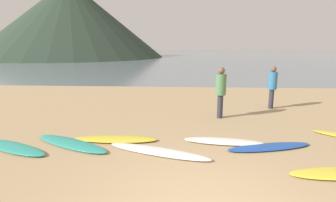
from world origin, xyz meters
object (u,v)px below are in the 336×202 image
(surfboard_1, at_px, (13,147))
(surfboard_3, at_px, (116,139))
(person_0, at_px, (221,88))
(surfboard_4, at_px, (158,151))
(surfboard_2, at_px, (71,143))
(surfboard_6, at_px, (269,147))
(person_1, at_px, (272,84))
(surfboard_5, at_px, (224,141))

(surfboard_1, height_order, surfboard_3, same)
(person_0, bearing_deg, surfboard_4, 11.97)
(surfboard_2, xyz_separation_m, surfboard_3, (1.08, 0.39, 0.00))
(surfboard_2, relative_size, surfboard_4, 0.92)
(surfboard_3, bearing_deg, person_0, 37.32)
(surfboard_6, bearing_deg, surfboard_4, 174.50)
(surfboard_3, xyz_separation_m, surfboard_4, (1.23, -0.78, 0.00))
(surfboard_4, relative_size, surfboard_6, 1.17)
(person_0, xyz_separation_m, person_1, (2.27, 1.54, -0.05))
(surfboard_3, relative_size, surfboard_4, 0.86)
(surfboard_4, bearing_deg, surfboard_2, -170.56)
(surfboard_2, distance_m, surfboard_5, 4.01)
(surfboard_2, bearing_deg, surfboard_6, 27.76)
(surfboard_5, relative_size, person_1, 1.22)
(surfboard_1, bearing_deg, person_0, 53.46)
(surfboard_1, xyz_separation_m, person_1, (7.84, 4.75, 0.97))
(surfboard_4, xyz_separation_m, person_1, (4.17, 4.80, 0.97))
(surfboard_5, distance_m, surfboard_6, 1.14)
(surfboard_3, xyz_separation_m, person_1, (5.40, 4.02, 0.97))
(surfboard_1, distance_m, surfboard_6, 6.47)
(surfboard_2, distance_m, person_0, 5.20)
(surfboard_1, distance_m, surfboard_5, 5.40)
(person_0, bearing_deg, surfboard_1, -17.91)
(surfboard_1, distance_m, person_0, 6.51)
(surfboard_4, bearing_deg, person_0, 78.86)
(surfboard_1, height_order, surfboard_5, surfboard_5)
(surfboard_5, xyz_separation_m, surfboard_6, (1.10, -0.30, -0.01))
(surfboard_1, relative_size, surfboard_2, 0.94)
(surfboard_4, xyz_separation_m, surfboard_5, (1.68, 0.77, 0.00))
(person_0, bearing_deg, surfboard_2, -13.53)
(surfboard_1, height_order, surfboard_2, same)
(person_0, bearing_deg, person_1, 166.34)
(surfboard_5, bearing_deg, surfboard_3, -173.83)
(surfboard_4, relative_size, surfboard_5, 1.26)
(surfboard_2, xyz_separation_m, surfboard_5, (3.99, 0.38, 0.00))
(surfboard_6, bearing_deg, person_0, 92.43)
(person_1, bearing_deg, surfboard_3, -76.41)
(surfboard_3, height_order, surfboard_6, surfboard_3)
(surfboard_2, height_order, surfboard_5, surfboard_5)
(surfboard_1, xyz_separation_m, surfboard_6, (6.45, 0.41, -0.01))
(surfboard_3, bearing_deg, surfboard_1, -164.54)
(surfboard_3, height_order, person_1, person_1)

